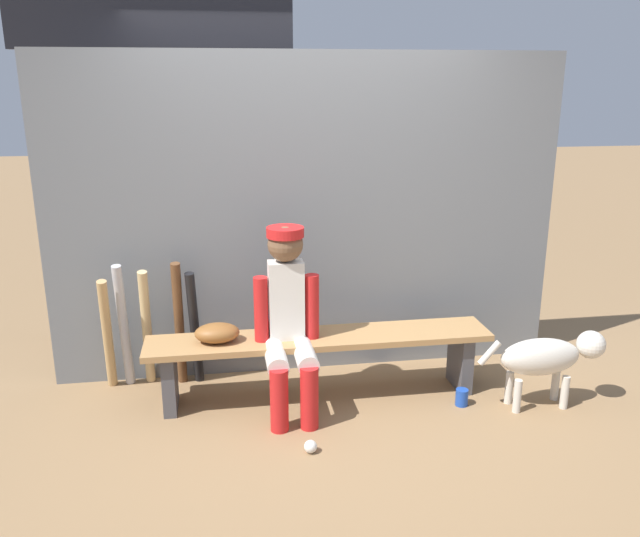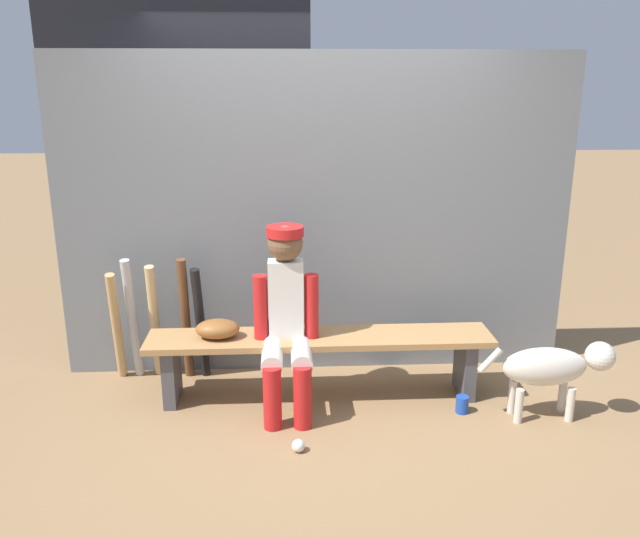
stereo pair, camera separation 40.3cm
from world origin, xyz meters
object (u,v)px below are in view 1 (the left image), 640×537
baseball_glove (217,333)px  baseball (311,447)px  player_seated (288,315)px  bat_aluminum_silver (124,326)px  cup_on_ground (462,397)px  bat_aluminum_black (195,328)px  cup_on_bench (262,328)px  dugout_bench (320,350)px  bat_wood_tan (107,335)px  bat_wood_natural (147,328)px  scoreboard (163,43)px  dog (548,357)px  bat_wood_dark (179,324)px

baseball_glove → baseball: size_ratio=3.78×
player_seated → bat_aluminum_silver: player_seated is taller
cup_on_ground → baseball: bearing=-159.4°
bat_aluminum_black → bat_aluminum_silver: bearing=177.1°
baseball_glove → cup_on_bench: bearing=11.2°
dugout_bench → bat_wood_tan: (-1.37, 0.31, 0.07)m
player_seated → bat_wood_natural: 1.03m
bat_aluminum_black → scoreboard: 2.12m
cup_on_bench → dog: bearing=-12.5°
cup_on_bench → scoreboard: scoreboard is taller
bat_wood_natural → baseball: size_ratio=11.46×
bat_aluminum_black → cup_on_bench: size_ratio=7.45×
baseball_glove → bat_wood_tan: size_ratio=0.34×
bat_aluminum_black → cup_on_bench: bat_aluminum_black is taller
player_seated → bat_aluminum_black: size_ratio=1.41×
dugout_bench → dog: (1.41, -0.34, -0.00)m
baseball_glove → cup_on_bench: baseball_glove is taller
player_seated → bat_wood_dark: size_ratio=1.31×
bat_aluminum_black → scoreboard: bearing=98.7°
dugout_bench → cup_on_ground: dugout_bench is taller
cup_on_bench → dugout_bench: bearing=-8.8°
player_seated → bat_wood_tan: 1.25m
scoreboard → cup_on_ground: bearing=-40.4°
bat_aluminum_black → dugout_bench: bearing=-21.6°
dugout_bench → bat_wood_natural: 1.17m
bat_wood_natural → bat_aluminum_silver: 0.15m
bat_aluminum_black → bat_wood_tan: bearing=-178.8°
bat_wood_natural → cup_on_ground: size_ratio=7.71×
baseball_glove → baseball: 0.94m
dugout_bench → bat_wood_tan: bearing=167.4°
baseball_glove → bat_wood_tan: 0.78m
player_seated → baseball_glove: player_seated is taller
bat_wood_dark → bat_wood_tan: bearing=-178.0°
cup_on_bench → bat_wood_dark: bearing=153.6°
scoreboard → dog: scoreboard is taller
bat_aluminum_black → dog: size_ratio=0.97×
baseball_glove → bat_wood_dark: bat_wood_dark is taller
bat_aluminum_black → bat_aluminum_silver: size_ratio=0.92×
cup_on_bench → bat_wood_natural: bearing=159.4°
bat_wood_dark → dog: 2.41m
dugout_bench → dog: bearing=-13.5°
cup_on_ground → dog: size_ratio=0.13×
bat_wood_natural → baseball: 1.43m
player_seated → bat_wood_natural: bearing=153.7°
dog → cup_on_bench: bearing=167.5°
baseball_glove → bat_wood_natural: size_ratio=0.33×
dugout_bench → scoreboard: scoreboard is taller
bat_wood_dark → dog: (2.31, -0.66, -0.11)m
baseball_glove → baseball: (0.49, -0.65, -0.46)m
dugout_bench → bat_aluminum_black: 0.87m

